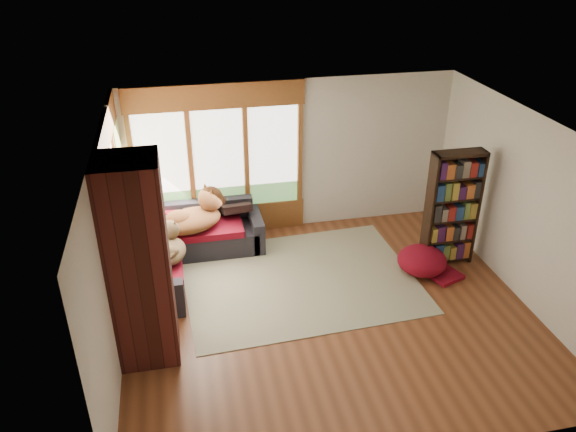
{
  "coord_description": "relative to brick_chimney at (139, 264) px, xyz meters",
  "views": [
    {
      "loc": [
        -1.84,
        -6.02,
        4.81
      ],
      "look_at": [
        -0.35,
        1.09,
        0.95
      ],
      "focal_mm": 35.0,
      "sensor_mm": 36.0,
      "label": 1
    }
  ],
  "objects": [
    {
      "name": "pouf",
      "position": [
        4.05,
        0.98,
        -1.09
      ],
      "size": [
        0.81,
        0.81,
        0.41
      ],
      "primitive_type": "ellipsoid",
      "rotation": [
        0.0,
        0.0,
        0.08
      ],
      "color": "maroon",
      "rests_on": "area_rug"
    },
    {
      "name": "sectional_sofa",
      "position": [
        0.45,
        2.05,
        -1.0
      ],
      "size": [
        2.2,
        2.2,
        0.8
      ],
      "rotation": [
        0.0,
        0.0,
        0.01
      ],
      "color": "black",
      "rests_on": "ground"
    },
    {
      "name": "bookshelf",
      "position": [
        4.54,
        1.19,
        -0.37
      ],
      "size": [
        0.79,
        0.26,
        1.85
      ],
      "color": "black",
      "rests_on": "ground"
    },
    {
      "name": "floor",
      "position": [
        2.4,
        0.35,
        -1.3
      ],
      "size": [
        5.5,
        5.5,
        0.0
      ],
      "primitive_type": "plane",
      "color": "brown",
      "rests_on": "ground"
    },
    {
      "name": "area_rug",
      "position": [
        2.18,
        1.14,
        -1.29
      ],
      "size": [
        3.52,
        2.76,
        0.01
      ],
      "primitive_type": "cube",
      "rotation": [
        0.0,
        0.0,
        0.05
      ],
      "color": "beige",
      "rests_on": "ground"
    },
    {
      "name": "ceiling",
      "position": [
        2.4,
        0.35,
        1.3
      ],
      "size": [
        5.5,
        5.5,
        0.0
      ],
      "primitive_type": "plane",
      "color": "white"
    },
    {
      "name": "windows_left",
      "position": [
        -0.32,
        1.55,
        0.05
      ],
      "size": [
        0.1,
        2.62,
        1.9
      ],
      "color": "brown",
      "rests_on": "wall_left"
    },
    {
      "name": "wall_right",
      "position": [
        5.15,
        0.35,
        0.0
      ],
      "size": [
        0.04,
        5.0,
        2.6
      ],
      "primitive_type": "cube",
      "color": "silver",
      "rests_on": "ground"
    },
    {
      "name": "wall_back",
      "position": [
        2.4,
        2.85,
        0.0
      ],
      "size": [
        5.5,
        0.04,
        2.6
      ],
      "primitive_type": "cube",
      "color": "silver",
      "rests_on": "ground"
    },
    {
      "name": "windows_back",
      "position": [
        1.2,
        2.82,
        0.05
      ],
      "size": [
        2.82,
        0.1,
        1.9
      ],
      "color": "brown",
      "rests_on": "wall_back"
    },
    {
      "name": "wall_front",
      "position": [
        2.4,
        -2.15,
        0.0
      ],
      "size": [
        5.5,
        0.04,
        2.6
      ],
      "primitive_type": "cube",
      "color": "silver",
      "rests_on": "ground"
    },
    {
      "name": "throw_pillows",
      "position": [
        0.48,
        2.2,
        -0.52
      ],
      "size": [
        1.98,
        1.68,
        0.45
      ],
      "color": "black",
      "rests_on": "sectional_sofa"
    },
    {
      "name": "dog_brindle",
      "position": [
        0.32,
        1.43,
        -0.56
      ],
      "size": [
        0.52,
        0.78,
        0.41
      ],
      "rotation": [
        0.0,
        0.0,
        1.48
      ],
      "color": "#402F1F",
      "rests_on": "sectional_sofa"
    },
    {
      "name": "brick_chimney",
      "position": [
        0.0,
        0.0,
        0.0
      ],
      "size": [
        0.7,
        0.7,
        2.6
      ],
      "primitive_type": "cube",
      "color": "#471914",
      "rests_on": "ground"
    },
    {
      "name": "roller_blind",
      "position": [
        -0.29,
        2.38,
        0.45
      ],
      "size": [
        0.03,
        0.72,
        0.9
      ],
      "primitive_type": "cube",
      "color": "#869D58",
      "rests_on": "wall_left"
    },
    {
      "name": "dog_tan",
      "position": [
        0.75,
        2.18,
        -0.48
      ],
      "size": [
        1.15,
        0.95,
        0.56
      ],
      "rotation": [
        0.0,
        0.0,
        0.38
      ],
      "color": "brown",
      "rests_on": "sectional_sofa"
    },
    {
      "name": "wall_left",
      "position": [
        -0.35,
        0.35,
        0.0
      ],
      "size": [
        0.04,
        5.0,
        2.6
      ],
      "primitive_type": "cube",
      "color": "silver",
      "rests_on": "ground"
    }
  ]
}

